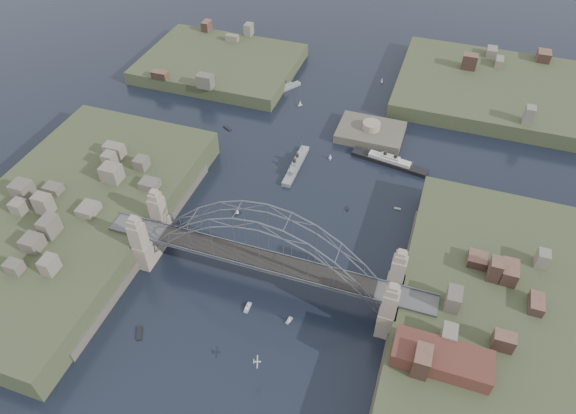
# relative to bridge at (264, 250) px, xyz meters

# --- Properties ---
(ground) EXTENTS (500.00, 500.00, 0.00)m
(ground) POSITION_rel_bridge_xyz_m (0.00, 0.00, -12.32)
(ground) COLOR black
(ground) RESTS_ON ground
(bridge) EXTENTS (84.00, 13.80, 24.60)m
(bridge) POSITION_rel_bridge_xyz_m (0.00, 0.00, 0.00)
(bridge) COLOR #535356
(bridge) RESTS_ON ground
(shore_west) EXTENTS (50.50, 90.00, 12.00)m
(shore_west) POSITION_rel_bridge_xyz_m (-57.32, 0.00, -10.35)
(shore_west) COLOR #394227
(shore_west) RESTS_ON ground
(shore_east) EXTENTS (50.50, 90.00, 12.00)m
(shore_east) POSITION_rel_bridge_xyz_m (57.32, 0.00, -10.35)
(shore_east) COLOR #394227
(shore_east) RESTS_ON ground
(headland_nw) EXTENTS (60.00, 45.00, 9.00)m
(headland_nw) POSITION_rel_bridge_xyz_m (-55.00, 95.00, -11.82)
(headland_nw) COLOR #394227
(headland_nw) RESTS_ON ground
(headland_ne) EXTENTS (70.00, 55.00, 9.50)m
(headland_ne) POSITION_rel_bridge_xyz_m (50.00, 110.00, -11.57)
(headland_ne) COLOR #394227
(headland_ne) RESTS_ON ground
(fort_island) EXTENTS (22.00, 16.00, 9.40)m
(fort_island) POSITION_rel_bridge_xyz_m (12.00, 70.00, -12.66)
(fort_island) COLOR #4C473B
(fort_island) RESTS_ON ground
(wharf_shed) EXTENTS (20.00, 8.00, 4.00)m
(wharf_shed) POSITION_rel_bridge_xyz_m (44.00, -14.00, -2.32)
(wharf_shed) COLOR #592D26
(wharf_shed) RESTS_ON shore_east
(naval_cruiser_near) EXTENTS (2.73, 20.02, 6.00)m
(naval_cruiser_near) POSITION_rel_bridge_xyz_m (-6.81, 45.81, -11.39)
(naval_cruiser_near) COLOR gray
(naval_cruiser_near) RESTS_ON ground
(naval_cruiser_far) EXTENTS (10.12, 13.67, 5.09)m
(naval_cruiser_far) POSITION_rel_bridge_xyz_m (-25.56, 88.09, -11.53)
(naval_cruiser_far) COLOR gray
(naval_cruiser_far) RESTS_ON ground
(ocean_liner) EXTENTS (25.07, 7.38, 6.10)m
(ocean_liner) POSITION_rel_bridge_xyz_m (20.96, 57.07, -11.38)
(ocean_liner) COLOR black
(ocean_liner) RESTS_ON ground
(aeroplane) EXTENTS (1.71, 2.95, 0.44)m
(aeroplane) POSITION_rel_bridge_xyz_m (7.59, -24.96, -6.04)
(aeroplane) COLOR silver
(small_boat_a) EXTENTS (1.82, 2.34, 2.38)m
(small_boat_a) POSITION_rel_bridge_xyz_m (-16.31, 20.50, -11.44)
(small_boat_a) COLOR silver
(small_boat_a) RESTS_ON ground
(small_boat_b) EXTENTS (0.67, 1.73, 0.45)m
(small_boat_b) POSITION_rel_bridge_xyz_m (13.39, 32.55, -12.17)
(small_boat_b) COLOR silver
(small_boat_b) RESTS_ON ground
(small_boat_c) EXTENTS (1.10, 3.24, 1.43)m
(small_boat_c) POSITION_rel_bridge_xyz_m (-1.20, -9.03, -12.04)
(small_boat_c) COLOR silver
(small_boat_c) RESTS_ON ground
(small_boat_d) EXTENTS (1.95, 0.69, 0.45)m
(small_boat_d) POSITION_rel_bridge_xyz_m (27.26, 37.21, -12.17)
(small_boat_d) COLOR silver
(small_boat_d) RESTS_ON ground
(small_boat_e) EXTENTS (3.46, 2.64, 0.45)m
(small_boat_e) POSITION_rel_bridge_xyz_m (-35.93, 58.18, -12.17)
(small_boat_e) COLOR silver
(small_boat_e) RESTS_ON ground
(small_boat_f) EXTENTS (1.31, 1.65, 2.38)m
(small_boat_f) POSITION_rel_bridge_xyz_m (2.37, 53.36, -11.30)
(small_boat_f) COLOR silver
(small_boat_f) RESTS_ON ground
(small_boat_h) EXTENTS (1.65, 1.63, 2.38)m
(small_boat_h) POSITION_rel_bridge_xyz_m (-16.37, 79.98, -11.33)
(small_boat_h) COLOR silver
(small_boat_h) RESTS_ON ground
(small_boat_i) EXTENTS (1.01, 2.24, 0.45)m
(small_boat_i) POSITION_rel_bridge_xyz_m (33.24, 10.58, -12.17)
(small_boat_i) COLOR silver
(small_boat_i) RESTS_ON ground
(small_boat_j) EXTENTS (2.78, 3.81, 0.45)m
(small_boat_j) POSITION_rel_bridge_xyz_m (-22.54, -23.83, -12.17)
(small_boat_j) COLOR silver
(small_boat_j) RESTS_ON ground
(small_boat_k) EXTENTS (1.21, 2.00, 2.38)m
(small_boat_k) POSITION_rel_bridge_xyz_m (8.80, 106.17, -11.37)
(small_boat_k) COLOR silver
(small_boat_k) RESTS_ON ground
(small_boat_l) EXTENTS (0.81, 2.30, 0.45)m
(small_boat_l) POSITION_rel_bridge_xyz_m (-44.98, 29.74, -12.17)
(small_boat_l) COLOR silver
(small_boat_l) RESTS_ON ground
(small_boat_m) EXTENTS (1.34, 2.32, 2.38)m
(small_boat_m) POSITION_rel_bridge_xyz_m (9.56, -9.30, -11.42)
(small_boat_m) COLOR silver
(small_boat_m) RESTS_ON ground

